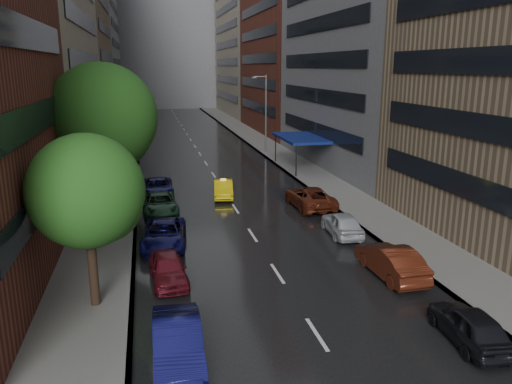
# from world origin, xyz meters

# --- Properties ---
(road) EXTENTS (14.00, 140.00, 0.01)m
(road) POSITION_xyz_m (0.00, 50.00, 0.01)
(road) COLOR black
(road) RESTS_ON ground
(sidewalk_left) EXTENTS (4.00, 140.00, 0.15)m
(sidewalk_left) POSITION_xyz_m (-9.00, 50.00, 0.07)
(sidewalk_left) COLOR gray
(sidewalk_left) RESTS_ON ground
(sidewalk_right) EXTENTS (4.00, 140.00, 0.15)m
(sidewalk_right) POSITION_xyz_m (9.00, 50.00, 0.07)
(sidewalk_right) COLOR gray
(sidewalk_right) RESTS_ON ground
(buildings_left) EXTENTS (8.00, 108.00, 38.00)m
(buildings_left) POSITION_xyz_m (-15.00, 58.79, 15.99)
(buildings_left) COLOR maroon
(buildings_left) RESTS_ON ground
(buildings_right) EXTENTS (8.05, 109.10, 36.00)m
(buildings_right) POSITION_xyz_m (15.00, 56.70, 15.03)
(buildings_right) COLOR #937A5B
(buildings_right) RESTS_ON ground
(building_far) EXTENTS (40.00, 14.00, 32.00)m
(building_far) POSITION_xyz_m (0.00, 118.00, 16.00)
(building_far) COLOR slate
(building_far) RESTS_ON ground
(tree_near) EXTENTS (4.75, 4.75, 7.57)m
(tree_near) POSITION_xyz_m (-8.60, 8.23, 5.17)
(tree_near) COLOR #382619
(tree_near) RESTS_ON ground
(tree_mid) EXTENTS (6.53, 6.53, 10.41)m
(tree_mid) POSITION_xyz_m (-8.60, 18.88, 7.13)
(tree_mid) COLOR #382619
(tree_mid) RESTS_ON ground
(tree_far) EXTENTS (4.65, 4.65, 7.41)m
(tree_far) POSITION_xyz_m (-8.60, 29.38, 5.07)
(tree_far) COLOR #382619
(tree_far) RESTS_ON ground
(taxi) EXTENTS (1.97, 4.29, 1.36)m
(taxi) POSITION_xyz_m (-0.34, 25.49, 0.68)
(taxi) COLOR #DDC10B
(taxi) RESTS_ON ground
(parked_cars_left) EXTENTS (2.93, 28.75, 1.59)m
(parked_cars_left) POSITION_xyz_m (-5.40, 16.71, 0.73)
(parked_cars_left) COLOR #0F0F49
(parked_cars_left) RESTS_ON ground
(parked_cars_right) EXTENTS (2.74, 23.93, 1.60)m
(parked_cars_right) POSITION_xyz_m (5.40, 13.71, 0.77)
(parked_cars_right) COLOR black
(parked_cars_right) RESTS_ON ground
(street_lamp_left) EXTENTS (1.74, 0.22, 9.00)m
(street_lamp_left) POSITION_xyz_m (-7.72, 30.00, 4.89)
(street_lamp_left) COLOR gray
(street_lamp_left) RESTS_ON sidewalk_left
(street_lamp_right) EXTENTS (1.74, 0.22, 9.00)m
(street_lamp_right) POSITION_xyz_m (7.72, 45.00, 4.89)
(street_lamp_right) COLOR gray
(street_lamp_right) RESTS_ON sidewalk_right
(awning) EXTENTS (4.00, 8.00, 3.12)m
(awning) POSITION_xyz_m (8.98, 35.00, 3.13)
(awning) COLOR navy
(awning) RESTS_ON sidewalk_right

